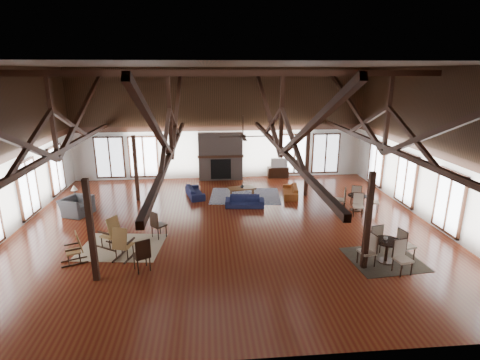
{
  "coord_description": "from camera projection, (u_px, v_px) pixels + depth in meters",
  "views": [
    {
      "loc": [
        -0.7,
        -13.44,
        5.84
      ],
      "look_at": [
        0.58,
        1.0,
        1.58
      ],
      "focal_mm": 28.0,
      "sensor_mm": 36.0,
      "label": 1
    }
  ],
  "objects": [
    {
      "name": "floor",
      "position": [
        228.0,
        226.0,
        14.55
      ],
      "size": [
        16.0,
        16.0,
        0.0
      ],
      "primitive_type": "plane",
      "color": "#5A2713",
      "rests_on": "ground"
    },
    {
      "name": "ceiling",
      "position": [
        226.0,
        65.0,
        12.86
      ],
      "size": [
        16.0,
        14.0,
        0.02
      ],
      "primitive_type": "cube",
      "color": "black",
      "rests_on": "wall_back"
    },
    {
      "name": "wall_back",
      "position": [
        220.0,
        125.0,
        20.4
      ],
      "size": [
        16.0,
        0.02,
        6.0
      ],
      "primitive_type": "cube",
      "color": "silver",
      "rests_on": "floor"
    },
    {
      "name": "wall_front",
      "position": [
        247.0,
        228.0,
        7.02
      ],
      "size": [
        16.0,
        0.02,
        6.0
      ],
      "primitive_type": "cube",
      "color": "silver",
      "rests_on": "floor"
    },
    {
      "name": "wall_right",
      "position": [
        434.0,
        147.0,
        14.38
      ],
      "size": [
        0.02,
        14.0,
        6.0
      ],
      "primitive_type": "cube",
      "color": "silver",
      "rests_on": "floor"
    },
    {
      "name": "roof_truss",
      "position": [
        226.0,
        123.0,
        13.42
      ],
      "size": [
        15.6,
        14.07,
        3.14
      ],
      "color": "black",
      "rests_on": "wall_back"
    },
    {
      "name": "post_grid",
      "position": [
        227.0,
        189.0,
        14.12
      ],
      "size": [
        8.16,
        7.16,
        3.05
      ],
      "color": "black",
      "rests_on": "floor"
    },
    {
      "name": "fireplace",
      "position": [
        220.0,
        156.0,
        20.56
      ],
      "size": [
        2.5,
        0.69,
        2.6
      ],
      "color": "#6E5C53",
      "rests_on": "floor"
    },
    {
      "name": "ceiling_fan",
      "position": [
        243.0,
        135.0,
        12.59
      ],
      "size": [
        1.6,
        1.6,
        0.75
      ],
      "color": "black",
      "rests_on": "roof_truss"
    },
    {
      "name": "sofa_navy_front",
      "position": [
        245.0,
        201.0,
        16.6
      ],
      "size": [
        1.77,
        0.83,
        0.5
      ],
      "primitive_type": "imported",
      "rotation": [
        0.0,
        0.0,
        -0.1
      ],
      "color": "#171C40",
      "rests_on": "floor"
    },
    {
      "name": "sofa_navy_left",
      "position": [
        195.0,
        192.0,
        17.94
      ],
      "size": [
        1.77,
        1.02,
        0.49
      ],
      "primitive_type": "imported",
      "rotation": [
        0.0,
        0.0,
        1.8
      ],
      "color": "#131736",
      "rests_on": "floor"
    },
    {
      "name": "sofa_orange",
      "position": [
        290.0,
        191.0,
        18.04
      ],
      "size": [
        1.78,
        0.92,
        0.5
      ],
      "primitive_type": "imported",
      "rotation": [
        0.0,
        0.0,
        -1.73
      ],
      "color": "brown",
      "rests_on": "floor"
    },
    {
      "name": "coffee_table",
      "position": [
        242.0,
        189.0,
        17.82
      ],
      "size": [
        1.35,
        0.88,
        0.48
      ],
      "rotation": [
        0.0,
        0.0,
        0.22
      ],
      "color": "brown",
      "rests_on": "floor"
    },
    {
      "name": "vase",
      "position": [
        242.0,
        186.0,
        17.72
      ],
      "size": [
        0.2,
        0.2,
        0.19
      ],
      "primitive_type": "imported",
      "rotation": [
        0.0,
        0.0,
        -0.13
      ],
      "color": "#B2B2B2",
      "rests_on": "coffee_table"
    },
    {
      "name": "armchair",
      "position": [
        77.0,
        206.0,
        15.67
      ],
      "size": [
        1.45,
        1.37,
        0.75
      ],
      "primitive_type": "imported",
      "rotation": [
        0.0,
        0.0,
        1.18
      ],
      "color": "#363639",
      "rests_on": "floor"
    },
    {
      "name": "side_table_lamp",
      "position": [
        75.0,
        199.0,
        16.48
      ],
      "size": [
        0.41,
        0.41,
        1.04
      ],
      "color": "black",
      "rests_on": "floor"
    },
    {
      "name": "rocking_chair_a",
      "position": [
        112.0,
        233.0,
        12.68
      ],
      "size": [
        0.99,
        0.86,
        1.13
      ],
      "rotation": [
        0.0,
        0.0,
        1.01
      ],
      "color": "brown",
      "rests_on": "floor"
    },
    {
      "name": "rocking_chair_b",
      "position": [
        122.0,
        244.0,
        11.91
      ],
      "size": [
        0.7,
        0.96,
        1.11
      ],
      "rotation": [
        0.0,
        0.0,
        -0.31
      ],
      "color": "brown",
      "rests_on": "floor"
    },
    {
      "name": "rocking_chair_c",
      "position": [
        76.0,
        248.0,
        11.73
      ],
      "size": [
        0.87,
        0.68,
        1.0
      ],
      "rotation": [
        0.0,
        0.0,
        1.96
      ],
      "color": "brown",
      "rests_on": "floor"
    },
    {
      "name": "side_chair_a",
      "position": [
        156.0,
        223.0,
        13.38
      ],
      "size": [
        0.62,
        0.62,
        1.04
      ],
      "rotation": [
        0.0,
        0.0,
        -0.81
      ],
      "color": "black",
      "rests_on": "floor"
    },
    {
      "name": "side_chair_b",
      "position": [
        142.0,
        253.0,
        11.13
      ],
      "size": [
        0.61,
        0.61,
        1.07
      ],
      "rotation": [
        0.0,
        0.0,
        0.48
      ],
      "color": "black",
      "rests_on": "floor"
    },
    {
      "name": "cafe_table_near",
      "position": [
        387.0,
        247.0,
        11.74
      ],
      "size": [
        1.98,
        1.98,
        1.01
      ],
      "rotation": [
        0.0,
        0.0,
        0.21
      ],
      "color": "black",
      "rests_on": "floor"
    },
    {
      "name": "cafe_table_far",
      "position": [
        357.0,
        200.0,
        16.12
      ],
      "size": [
        1.87,
        1.87,
        0.96
      ],
      "rotation": [
        0.0,
        0.0,
        -0.3
      ],
      "color": "black",
      "rests_on": "floor"
    },
    {
      "name": "cup_near",
      "position": [
        386.0,
        238.0,
        11.73
      ],
      "size": [
        0.14,
        0.14,
        0.1
      ],
      "primitive_type": "imported",
      "rotation": [
        0.0,
        0.0,
        -0.14
      ],
      "color": "#B2B2B2",
      "rests_on": "cafe_table_near"
    },
    {
      "name": "cup_far",
      "position": [
        358.0,
        194.0,
        16.01
      ],
      "size": [
        0.14,
        0.14,
        0.09
      ],
      "primitive_type": "imported",
      "rotation": [
        0.0,
        0.0,
        0.17
      ],
      "color": "#B2B2B2",
      "rests_on": "cafe_table_far"
    },
    {
      "name": "tv_console",
      "position": [
        278.0,
        172.0,
        21.2
      ],
      "size": [
        1.17,
        0.44,
        0.58
      ],
      "primitive_type": "cube",
      "color": "black",
      "rests_on": "floor"
    },
    {
      "name": "television",
      "position": [
        279.0,
        163.0,
        21.04
      ],
      "size": [
        0.94,
        0.14,
        0.54
      ],
      "primitive_type": "imported",
      "rotation": [
        0.0,
        0.0,
        0.02
      ],
      "color": "#B2B2B2",
      "rests_on": "tv_console"
    },
    {
      "name": "rug_tan",
      "position": [
        122.0,
        247.0,
        12.87
      ],
      "size": [
        2.94,
        2.43,
        0.01
      ],
      "primitive_type": "cube",
      "rotation": [
        0.0,
        0.0,
        -0.12
      ],
      "color": "tan",
      "rests_on": "floor"
    },
    {
      "name": "rug_navy",
      "position": [
        245.0,
        196.0,
        18.08
      ],
      "size": [
        3.54,
        2.8,
        0.01
      ],
      "primitive_type": "cube",
      "rotation": [
        0.0,
        0.0,
        -0.1
      ],
      "color": "#1B1F4C",
      "rests_on": "floor"
    },
    {
      "name": "rug_dark",
      "position": [
        384.0,
        259.0,
        12.01
      ],
      "size": [
        2.36,
        2.18,
        0.01
      ],
      "primitive_type": "cube",
      "rotation": [
        0.0,
        0.0,
        0.09
      ],
      "color": "black",
      "rests_on": "floor"
    }
  ]
}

